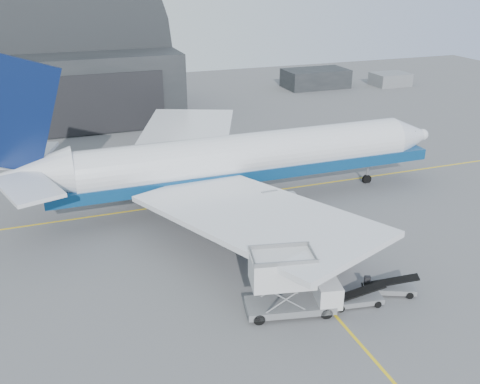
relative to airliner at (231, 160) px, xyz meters
name	(u,v)px	position (x,y,z in m)	size (l,w,h in m)	color
ground	(307,284)	(0.55, -18.32, -5.19)	(200.00, 200.00, 0.00)	#565659
taxi_lines	(254,222)	(0.55, -5.66, -5.18)	(80.00, 42.12, 0.02)	yellow
hangar	(24,65)	(-21.45, 46.62, 4.35)	(50.00, 28.30, 28.00)	black
distant_bldg_a	(315,87)	(38.55, 53.68, -5.19)	(14.00, 8.00, 4.00)	black
distant_bldg_b	(390,85)	(55.55, 49.68, -5.19)	(8.00, 6.00, 2.80)	gray
airliner	(231,160)	(0.00, 0.00, 0.00)	(52.86, 51.26, 18.55)	white
catering_truck	(290,284)	(-2.67, -21.49, -2.63)	(7.75, 4.14, 5.06)	gray
pushback_tug	(319,261)	(2.69, -16.38, -4.45)	(4.50, 2.92, 1.98)	black
belt_loader_a	(356,299)	(2.79, -22.43, -4.66)	(4.64, 2.15, 1.73)	gray
belt_loader_b	(389,288)	(6.25, -21.93, -4.65)	(4.57, 3.03, 1.74)	gray
traffic_cone	(348,262)	(5.47, -16.69, -4.91)	(0.41, 0.41, 0.59)	#E75C07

